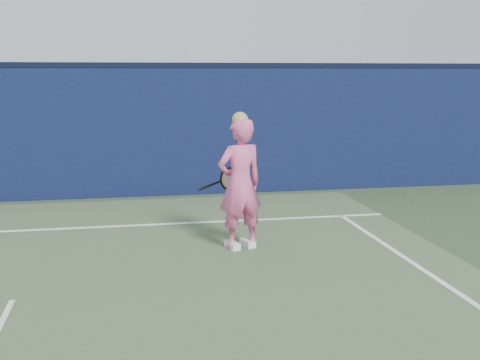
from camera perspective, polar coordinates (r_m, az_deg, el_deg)
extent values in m
cube|color=#0D1C3D|center=(12.06, -16.69, 4.21)|extent=(24.00, 0.40, 2.50)
cube|color=black|center=(12.01, -17.01, 10.39)|extent=(24.00, 0.42, 0.10)
imported|color=#E45891|center=(8.22, 0.00, -0.38)|extent=(0.76, 0.61, 1.81)
sphere|color=tan|center=(8.11, 0.00, 5.71)|extent=(0.22, 0.22, 0.22)
cube|color=white|center=(8.48, 0.72, -6.01)|extent=(0.20, 0.30, 0.10)
cube|color=white|center=(8.37, -0.73, -6.23)|extent=(0.20, 0.30, 0.10)
torus|color=black|center=(8.62, -1.03, 0.12)|extent=(0.32, 0.22, 0.34)
torus|color=gold|center=(8.62, -1.03, 0.12)|extent=(0.26, 0.17, 0.28)
cylinder|color=beige|center=(8.62, -1.03, 0.12)|extent=(0.25, 0.16, 0.28)
cylinder|color=black|center=(8.55, -2.64, -0.43)|extent=(0.30, 0.13, 0.11)
cylinder|color=black|center=(8.51, -3.56, -0.78)|extent=(0.14, 0.09, 0.07)
cube|color=white|center=(9.82, -17.79, -4.48)|extent=(11.00, 0.08, 0.01)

